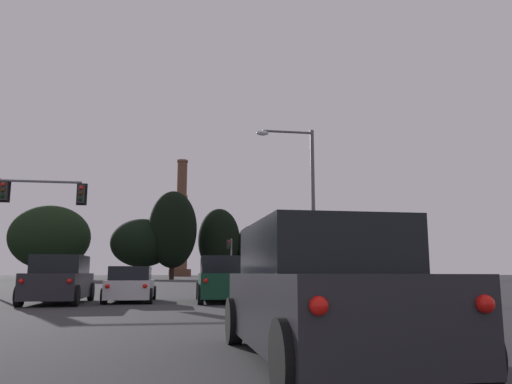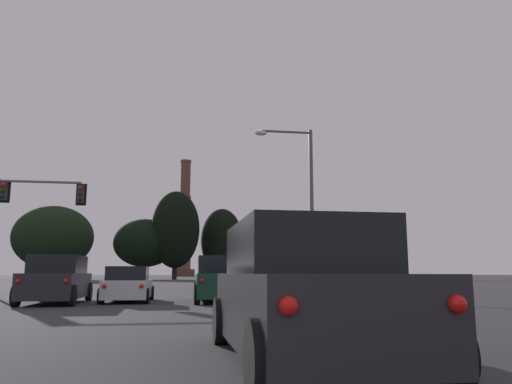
{
  "view_description": "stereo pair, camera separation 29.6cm",
  "coord_description": "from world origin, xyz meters",
  "px_view_note": "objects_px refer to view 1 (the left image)",
  "views": [
    {
      "loc": [
        1.39,
        -0.17,
        1.17
      ],
      "look_at": [
        7.01,
        34.05,
        6.82
      ],
      "focal_mm": 35.0,
      "sensor_mm": 36.0,
      "label": 1
    },
    {
      "loc": [
        1.68,
        -0.22,
        1.17
      ],
      "look_at": [
        7.01,
        34.05,
        6.82
      ],
      "focal_mm": 35.0,
      "sensor_mm": 36.0,
      "label": 2
    }
  ],
  "objects_px": {
    "traffic_light_far_right": "(230,254)",
    "smokestack": "(181,230)",
    "suv_right_lane_front": "(223,280)",
    "hatchback_center_lane_front": "(131,285)",
    "suv_left_lane_front": "(60,280)",
    "suv_right_lane_third": "(321,293)",
    "street_lamp": "(304,193)",
    "traffic_light_overhead_left": "(26,206)"
  },
  "relations": [
    {
      "from": "hatchback_center_lane_front",
      "to": "traffic_light_far_right",
      "type": "bearing_deg",
      "value": 78.18
    },
    {
      "from": "traffic_light_far_right",
      "to": "smokestack",
      "type": "xyz_separation_m",
      "value": [
        -4.48,
        114.79,
        12.53
      ]
    },
    {
      "from": "traffic_light_far_right",
      "to": "street_lamp",
      "type": "bearing_deg",
      "value": -90.16
    },
    {
      "from": "suv_left_lane_front",
      "to": "smokestack",
      "type": "height_order",
      "value": "smokestack"
    },
    {
      "from": "traffic_light_far_right",
      "to": "street_lamp",
      "type": "xyz_separation_m",
      "value": [
        -0.1,
        -35.27,
        1.82
      ]
    },
    {
      "from": "traffic_light_far_right",
      "to": "street_lamp",
      "type": "relative_size",
      "value": 0.61
    },
    {
      "from": "traffic_light_overhead_left",
      "to": "suv_right_lane_front",
      "type": "bearing_deg",
      "value": -37.67
    },
    {
      "from": "suv_right_lane_third",
      "to": "street_lamp",
      "type": "bearing_deg",
      "value": 75.14
    },
    {
      "from": "hatchback_center_lane_front",
      "to": "smokestack",
      "type": "relative_size",
      "value": 0.1
    },
    {
      "from": "hatchback_center_lane_front",
      "to": "traffic_light_far_right",
      "type": "relative_size",
      "value": 0.78
    },
    {
      "from": "suv_right_lane_front",
      "to": "smokestack",
      "type": "relative_size",
      "value": 0.12
    },
    {
      "from": "suv_left_lane_front",
      "to": "hatchback_center_lane_front",
      "type": "height_order",
      "value": "suv_left_lane_front"
    },
    {
      "from": "traffic_light_overhead_left",
      "to": "street_lamp",
      "type": "relative_size",
      "value": 0.73
    },
    {
      "from": "smokestack",
      "to": "traffic_light_far_right",
      "type": "bearing_deg",
      "value": -87.76
    },
    {
      "from": "hatchback_center_lane_front",
      "to": "traffic_light_overhead_left",
      "type": "height_order",
      "value": "traffic_light_overhead_left"
    },
    {
      "from": "traffic_light_far_right",
      "to": "smokestack",
      "type": "bearing_deg",
      "value": 92.24
    },
    {
      "from": "street_lamp",
      "to": "suv_right_lane_front",
      "type": "bearing_deg",
      "value": -140.32
    },
    {
      "from": "suv_right_lane_front",
      "to": "hatchback_center_lane_front",
      "type": "height_order",
      "value": "suv_right_lane_front"
    },
    {
      "from": "traffic_light_far_right",
      "to": "suv_right_lane_third",
      "type": "bearing_deg",
      "value": -95.05
    },
    {
      "from": "traffic_light_overhead_left",
      "to": "smokestack",
      "type": "relative_size",
      "value": 0.15
    },
    {
      "from": "suv_right_lane_front",
      "to": "traffic_light_far_right",
      "type": "xyz_separation_m",
      "value": [
        4.67,
        39.07,
        2.58
      ]
    },
    {
      "from": "suv_right_lane_third",
      "to": "traffic_light_overhead_left",
      "type": "bearing_deg",
      "value": 113.84
    },
    {
      "from": "suv_right_lane_front",
      "to": "traffic_light_far_right",
      "type": "distance_m",
      "value": 39.43
    },
    {
      "from": "suv_left_lane_front",
      "to": "hatchback_center_lane_front",
      "type": "bearing_deg",
      "value": 11.93
    },
    {
      "from": "suv_right_lane_third",
      "to": "traffic_light_far_right",
      "type": "distance_m",
      "value": 53.68
    },
    {
      "from": "traffic_light_overhead_left",
      "to": "traffic_light_far_right",
      "type": "distance_m",
      "value": 34.61
    },
    {
      "from": "hatchback_center_lane_front",
      "to": "street_lamp",
      "type": "relative_size",
      "value": 0.48
    },
    {
      "from": "suv_right_lane_front",
      "to": "smokestack",
      "type": "distance_m",
      "value": 154.6
    },
    {
      "from": "hatchback_center_lane_front",
      "to": "traffic_light_overhead_left",
      "type": "bearing_deg",
      "value": 131.17
    },
    {
      "from": "suv_right_lane_front",
      "to": "street_lamp",
      "type": "xyz_separation_m",
      "value": [
        4.58,
        3.8,
        4.4
      ]
    },
    {
      "from": "suv_left_lane_front",
      "to": "smokestack",
      "type": "relative_size",
      "value": 0.12
    },
    {
      "from": "suv_left_lane_front",
      "to": "smokestack",
      "type": "xyz_separation_m",
      "value": [
        6.6,
        154.07,
        15.11
      ]
    },
    {
      "from": "traffic_light_far_right",
      "to": "hatchback_center_lane_front",
      "type": "bearing_deg",
      "value": -102.28
    },
    {
      "from": "suv_right_lane_third",
      "to": "hatchback_center_lane_front",
      "type": "xyz_separation_m",
      "value": [
        -3.69,
        14.75,
        -0.23
      ]
    },
    {
      "from": "suv_right_lane_third",
      "to": "street_lamp",
      "type": "height_order",
      "value": "street_lamp"
    },
    {
      "from": "suv_left_lane_front",
      "to": "street_lamp",
      "type": "xyz_separation_m",
      "value": [
        10.99,
        4.01,
        4.4
      ]
    },
    {
      "from": "hatchback_center_lane_front",
      "to": "traffic_light_overhead_left",
      "type": "distance_m",
      "value": 10.56
    },
    {
      "from": "suv_right_lane_third",
      "to": "hatchback_center_lane_front",
      "type": "relative_size",
      "value": 1.2
    },
    {
      "from": "suv_right_lane_front",
      "to": "smokestack",
      "type": "bearing_deg",
      "value": 91.63
    },
    {
      "from": "street_lamp",
      "to": "smokestack",
      "type": "distance_m",
      "value": 150.51
    },
    {
      "from": "suv_right_lane_front",
      "to": "hatchback_center_lane_front",
      "type": "xyz_separation_m",
      "value": [
        -3.74,
        0.41,
        -0.23
      ]
    },
    {
      "from": "suv_right_lane_front",
      "to": "street_lamp",
      "type": "height_order",
      "value": "street_lamp"
    }
  ]
}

